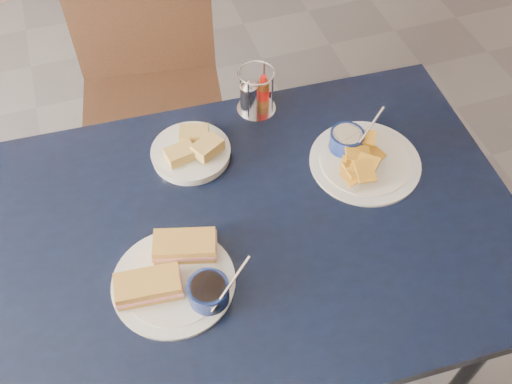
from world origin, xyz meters
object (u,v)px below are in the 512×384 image
object	(u,v)px
condiment_caddy	(255,94)
sandwich_plate	(177,276)
dining_table	(250,239)
chair_far	(145,74)
plantain_plate	(359,155)
bread_basket	(192,151)

from	to	relation	value
condiment_caddy	sandwich_plate	bearing A→B (deg)	-125.53
dining_table	sandwich_plate	bearing A→B (deg)	-154.59
sandwich_plate	condiment_caddy	size ratio (longest dim) A/B	2.23
chair_far	plantain_plate	bearing A→B (deg)	-57.88
condiment_caddy	chair_far	bearing A→B (deg)	119.11
dining_table	sandwich_plate	distance (m)	0.23
chair_far	condiment_caddy	distance (m)	0.56
chair_far	bread_basket	size ratio (longest dim) A/B	4.94
sandwich_plate	plantain_plate	distance (m)	0.57
plantain_plate	bread_basket	distance (m)	0.43
chair_far	condiment_caddy	size ratio (longest dim) A/B	7.43
sandwich_plate	plantain_plate	size ratio (longest dim) A/B	1.05
dining_table	chair_far	xyz separation A→B (m)	(-0.11, 0.82, -0.11)
sandwich_plate	bread_basket	world-z (taller)	sandwich_plate
sandwich_plate	condiment_caddy	world-z (taller)	condiment_caddy
chair_far	sandwich_plate	size ratio (longest dim) A/B	3.34
chair_far	sandwich_plate	distance (m)	0.94
sandwich_plate	plantain_plate	world-z (taller)	same
bread_basket	condiment_caddy	distance (m)	0.24
dining_table	plantain_plate	xyz separation A→B (m)	(0.34, 0.11, 0.08)
dining_table	condiment_caddy	world-z (taller)	condiment_caddy
dining_table	plantain_plate	size ratio (longest dim) A/B	4.71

